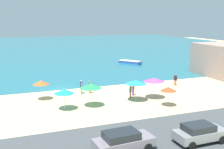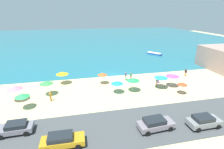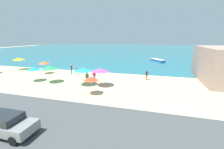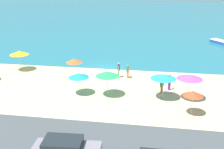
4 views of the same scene
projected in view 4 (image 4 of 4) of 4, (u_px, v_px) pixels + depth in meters
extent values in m
plane|color=#C8BA85|center=(106.00, 69.00, 36.36)|extent=(160.00, 160.00, 0.00)
cube|color=#20697A|center=(137.00, 15.00, 87.59)|extent=(150.00, 110.00, 0.05)
cube|color=#424649|center=(60.00, 148.00, 19.58)|extent=(80.00, 8.00, 0.06)
cylinder|color=#B2B2B7|center=(75.00, 70.00, 32.87)|extent=(0.05, 0.05, 1.94)
cone|color=#E55A27|center=(74.00, 61.00, 32.49)|extent=(1.90, 1.90, 0.43)
sphere|color=silver|center=(74.00, 59.00, 32.41)|extent=(0.08, 0.08, 0.08)
cylinder|color=#B2B2B7|center=(20.00, 62.00, 35.54)|extent=(0.05, 0.05, 2.11)
cone|color=yellow|center=(19.00, 53.00, 35.13)|extent=(2.34, 2.34, 0.46)
sphere|color=silver|center=(19.00, 51.00, 35.05)|extent=(0.08, 0.08, 0.08)
cylinder|color=#B2B2B7|center=(192.00, 105.00, 24.15)|extent=(0.05, 0.05, 1.78)
cone|color=#E44423|center=(193.00, 93.00, 23.80)|extent=(1.71, 1.71, 0.45)
sphere|color=silver|center=(193.00, 91.00, 23.72)|extent=(0.08, 0.08, 0.08)
cylinder|color=#B2B2B7|center=(79.00, 85.00, 28.35)|extent=(0.05, 0.05, 1.84)
cone|color=teal|center=(79.00, 75.00, 27.99)|extent=(2.08, 2.08, 0.45)
sphere|color=silver|center=(79.00, 73.00, 27.90)|extent=(0.08, 0.08, 0.08)
cylinder|color=#B2B2B7|center=(107.00, 86.00, 27.91)|extent=(0.05, 0.05, 2.13)
cone|color=green|center=(107.00, 74.00, 27.49)|extent=(2.32, 2.32, 0.50)
sphere|color=silver|center=(107.00, 71.00, 27.40)|extent=(0.08, 0.08, 0.08)
cylinder|color=#B2B2B7|center=(189.00, 89.00, 27.08)|extent=(0.05, 0.05, 2.16)
cone|color=#A547B8|center=(190.00, 77.00, 26.67)|extent=(2.47, 2.47, 0.41)
sphere|color=silver|center=(190.00, 74.00, 26.59)|extent=(0.08, 0.08, 0.08)
cylinder|color=#B2B2B7|center=(163.00, 88.00, 27.26)|extent=(0.05, 0.05, 2.13)
cone|color=teal|center=(164.00, 76.00, 26.85)|extent=(2.49, 2.49, 0.41)
sphere|color=silver|center=(164.00, 74.00, 26.77)|extent=(0.08, 0.08, 0.08)
cylinder|color=#E75B40|center=(127.00, 75.00, 33.10)|extent=(0.14, 0.14, 0.77)
cylinder|color=#E75B40|center=(128.00, 75.00, 32.94)|extent=(0.14, 0.14, 0.77)
cube|color=#238260|center=(128.00, 69.00, 32.79)|extent=(0.37, 0.42, 0.61)
sphere|color=#A4764A|center=(128.00, 66.00, 32.64)|extent=(0.22, 0.22, 0.22)
cylinder|color=#A4764A|center=(127.00, 69.00, 33.02)|extent=(0.09, 0.09, 0.55)
cylinder|color=#A4764A|center=(129.00, 70.00, 32.59)|extent=(0.09, 0.09, 0.55)
cylinder|color=green|center=(119.00, 74.00, 33.10)|extent=(0.14, 0.14, 0.88)
cylinder|color=green|center=(119.00, 74.00, 33.26)|extent=(0.14, 0.14, 0.88)
cube|color=navy|center=(119.00, 68.00, 32.92)|extent=(0.23, 0.36, 0.70)
sphere|color=tan|center=(119.00, 64.00, 32.76)|extent=(0.22, 0.22, 0.22)
cylinder|color=tan|center=(118.00, 69.00, 32.71)|extent=(0.09, 0.09, 0.63)
cylinder|color=tan|center=(119.00, 67.00, 33.16)|extent=(0.09, 0.09, 0.63)
cylinder|color=#D75F32|center=(161.00, 90.00, 28.67)|extent=(0.14, 0.14, 0.74)
cylinder|color=#D75F32|center=(162.00, 90.00, 28.78)|extent=(0.14, 0.14, 0.74)
cube|color=#3A985A|center=(162.00, 84.00, 28.50)|extent=(0.39, 0.42, 0.59)
sphere|color=brown|center=(162.00, 80.00, 28.36)|extent=(0.22, 0.22, 0.22)
cylinder|color=brown|center=(161.00, 85.00, 28.36)|extent=(0.09, 0.09, 0.53)
cylinder|color=brown|center=(163.00, 84.00, 28.68)|extent=(0.09, 0.09, 0.53)
cylinder|color=purple|center=(168.00, 86.00, 29.42)|extent=(0.14, 0.14, 0.89)
cylinder|color=purple|center=(170.00, 86.00, 29.49)|extent=(0.14, 0.14, 0.89)
cube|color=#C92743|center=(170.00, 79.00, 29.19)|extent=(0.42, 0.38, 0.70)
sphere|color=tan|center=(170.00, 75.00, 29.03)|extent=(0.22, 0.22, 0.22)
cylinder|color=tan|center=(168.00, 80.00, 29.11)|extent=(0.09, 0.09, 0.63)
cylinder|color=tan|center=(172.00, 79.00, 29.30)|extent=(0.09, 0.09, 0.63)
cube|color=#1E2328|center=(63.00, 143.00, 17.90)|extent=(2.56, 1.77, 0.54)
cylinder|color=black|center=(92.00, 149.00, 18.86)|extent=(0.65, 0.26, 0.64)
cylinder|color=black|center=(49.00, 147.00, 19.13)|extent=(0.65, 0.26, 0.64)
cube|color=#2A529F|center=(223.00, 43.00, 49.37)|extent=(3.99, 4.68, 0.49)
cube|color=silver|center=(223.00, 41.00, 49.28)|extent=(4.06, 4.73, 0.08)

